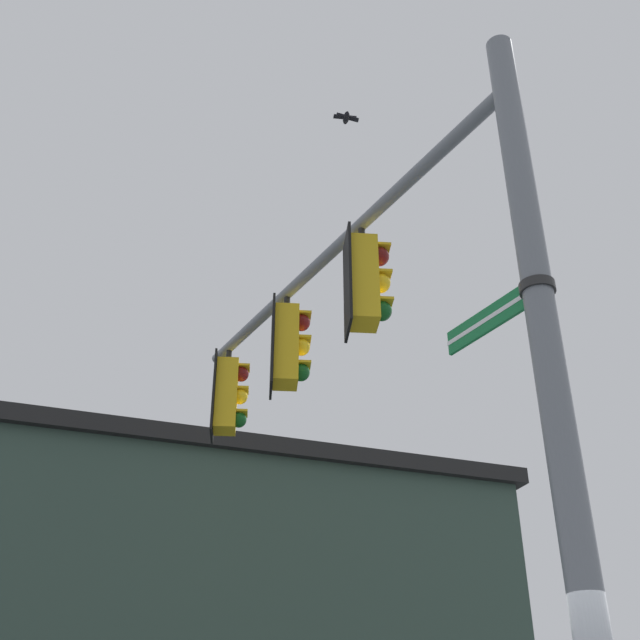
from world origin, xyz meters
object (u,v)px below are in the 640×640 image
(traffic_light_mid_outer, at_px, (228,396))
(bird_flying, at_px, (346,118))
(street_name_sign, at_px, (510,306))
(traffic_light_nearest_pole, at_px, (365,282))
(traffic_light_mid_inner, at_px, (288,346))

(traffic_light_mid_outer, bearing_deg, bird_flying, 49.13)
(street_name_sign, bearing_deg, traffic_light_nearest_pole, -154.23)
(traffic_light_mid_outer, height_order, bird_flying, bird_flying)
(traffic_light_nearest_pole, distance_m, bird_flying, 4.41)
(traffic_light_nearest_pole, height_order, street_name_sign, traffic_light_nearest_pole)
(traffic_light_mid_inner, bearing_deg, traffic_light_mid_outer, -153.70)
(traffic_light_mid_outer, height_order, street_name_sign, traffic_light_mid_outer)
(traffic_light_mid_outer, bearing_deg, traffic_light_mid_inner, 26.30)
(traffic_light_mid_inner, xyz_separation_m, bird_flying, (-0.18, 0.82, 4.06))
(traffic_light_nearest_pole, height_order, traffic_light_mid_outer, same)
(street_name_sign, bearing_deg, bird_flying, -166.73)
(traffic_light_nearest_pole, relative_size, bird_flying, 3.39)
(traffic_light_nearest_pole, bearing_deg, street_name_sign, 25.77)
(traffic_light_mid_inner, height_order, bird_flying, bird_flying)
(traffic_light_mid_inner, bearing_deg, traffic_light_nearest_pole, 26.30)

